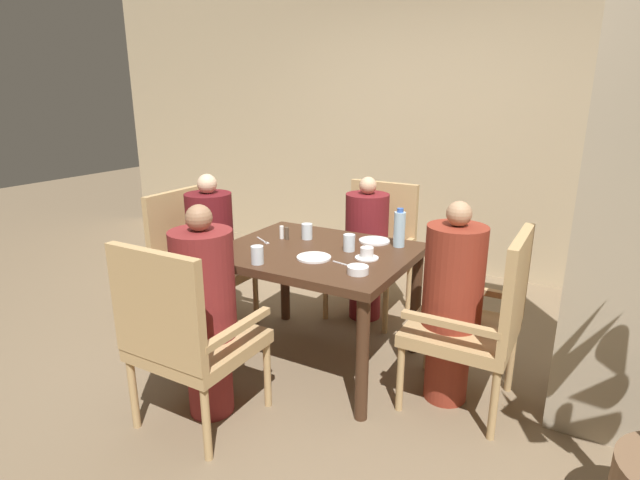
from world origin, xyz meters
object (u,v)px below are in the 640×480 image
diner_in_left_chair (212,253)px  glass_tall_near (307,231)px  diner_in_far_chair (366,247)px  glass_tall_far (257,255)px  bowl_small (358,270)px  chair_near_corner (185,333)px  plate_main_left (374,241)px  water_bottle (399,229)px  diner_in_near_chair (205,311)px  diner_in_right_chair (452,302)px  glass_tall_mid (349,243)px  chair_left_side (196,258)px  chair_far_side (374,246)px  plate_main_right (314,257)px  chair_right_side (480,317)px  teacup_with_saucer (367,254)px

diner_in_left_chair → glass_tall_near: size_ratio=11.26×
diner_in_far_chair → glass_tall_far: diner_in_far_chair is taller
bowl_small → chair_near_corner: bearing=-133.9°
plate_main_left → water_bottle: size_ratio=0.82×
chair_near_corner → diner_in_near_chair: (0.00, 0.16, 0.06)m
glass_tall_far → plate_main_left: bearing=60.8°
diner_in_right_chair → glass_tall_mid: size_ratio=11.19×
diner_in_left_chair → glass_tall_mid: (1.04, 0.08, 0.21)m
chair_left_side → chair_near_corner: same height
chair_far_side → water_bottle: size_ratio=4.12×
plate_main_right → glass_tall_far: (-0.23, -0.23, 0.05)m
water_bottle → plate_main_left: bearing=173.5°
plate_main_left → glass_tall_mid: bearing=-103.0°
chair_right_side → plate_main_right: bearing=-170.8°
chair_far_side → teacup_with_saucer: bearing=-69.4°
chair_near_corner → plate_main_left: chair_near_corner is taller
chair_right_side → plate_main_left: bearing=156.3°
diner_in_far_chair → plate_main_right: (0.07, -0.91, 0.20)m
diner_in_far_chair → chair_near_corner: (-0.23, -1.66, -0.03)m
chair_left_side → diner_in_near_chair: (0.78, -0.75, 0.06)m
glass_tall_mid → chair_near_corner: bearing=-112.7°
plate_main_right → water_bottle: 0.59m
chair_left_side → chair_near_corner: (0.78, -0.91, 0.00)m
diner_in_right_chair → diner_in_near_chair: 1.32m
diner_in_near_chair → chair_far_side: bearing=82.1°
glass_tall_far → chair_far_side: bearing=83.0°
plate_main_left → water_bottle: 0.21m
chair_left_side → plate_main_right: 1.11m
chair_right_side → teacup_with_saucer: bearing=179.7°
diner_in_right_chair → teacup_with_saucer: size_ratio=8.30×
diner_in_far_chair → water_bottle: 0.68m
teacup_with_saucer → bowl_small: 0.26m
chair_near_corner → teacup_with_saucer: size_ratio=7.30×
plate_main_left → glass_tall_far: 0.83m
diner_in_far_chair → diner_in_near_chair: (-0.23, -1.51, 0.03)m
teacup_with_saucer → glass_tall_near: bearing=161.5°
diner_in_far_chair → chair_near_corner: size_ratio=1.09×
bowl_small → diner_in_far_chair: bearing=111.8°
chair_far_side → chair_near_corner: same height
diner_in_left_chair → diner_in_far_chair: bearing=41.5°
glass_tall_far → chair_left_side: bearing=155.5°
chair_right_side → bowl_small: chair_right_side is taller
plate_main_right → glass_tall_near: bearing=126.5°
diner_in_left_chair → glass_tall_far: size_ratio=11.26×
plate_main_left → bowl_small: 0.61m
chair_near_corner → glass_tall_near: bearing=86.8°
diner_in_far_chair → glass_tall_mid: bearing=-74.7°
chair_right_side → diner_in_right_chair: diner_in_right_chair is taller
diner_in_far_chair → glass_tall_near: (-0.17, -0.58, 0.24)m
diner_in_right_chair → plate_main_right: bearing=-169.0°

